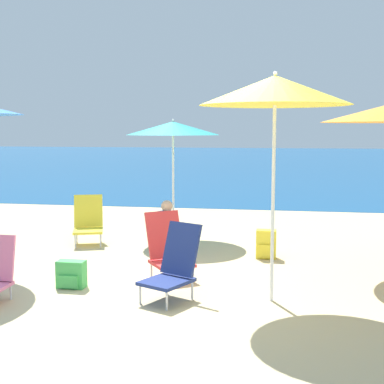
# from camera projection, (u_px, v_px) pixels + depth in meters

# --- Properties ---
(ground_plane) EXTENTS (60.00, 60.00, 0.00)m
(ground_plane) POSITION_uv_depth(u_px,v_px,m) (174.00, 292.00, 5.96)
(ground_plane) COLOR #C6B284
(sea_water) EXTENTS (60.00, 40.00, 0.01)m
(sea_water) POSITION_uv_depth(u_px,v_px,m) (264.00, 160.00, 31.66)
(sea_water) COLOR navy
(sea_water) RESTS_ON ground
(beach_umbrella_yellow) EXTENTS (1.55, 1.55, 2.39)m
(beach_umbrella_yellow) POSITION_uv_depth(u_px,v_px,m) (275.00, 91.00, 5.40)
(beach_umbrella_yellow) COLOR white
(beach_umbrella_yellow) RESTS_ON ground
(beach_umbrella_teal) EXTENTS (1.54, 1.54, 1.97)m
(beach_umbrella_teal) POSITION_uv_depth(u_px,v_px,m) (173.00, 128.00, 8.74)
(beach_umbrella_teal) COLOR white
(beach_umbrella_teal) RESTS_ON ground
(beach_chair_red) EXTENTS (0.70, 0.74, 0.79)m
(beach_chair_red) POSITION_uv_depth(u_px,v_px,m) (168.00, 248.00, 6.51)
(beach_chair_red) COLOR silver
(beach_chair_red) RESTS_ON ground
(beach_chair_yellow) EXTENTS (0.61, 0.69, 0.76)m
(beach_chair_yellow) POSITION_uv_depth(u_px,v_px,m) (88.00, 221.00, 8.44)
(beach_chair_yellow) COLOR silver
(beach_chair_yellow) RESTS_ON ground
(beach_chair_navy) EXTENTS (0.65, 0.74, 0.80)m
(beach_chair_navy) POSITION_uv_depth(u_px,v_px,m) (174.00, 265.00, 5.68)
(beach_chair_navy) COLOR silver
(beach_chair_navy) RESTS_ON ground
(person_seated_near) EXTENTS (0.52, 0.52, 0.76)m
(person_seated_near) POSITION_uv_depth(u_px,v_px,m) (167.00, 231.00, 7.94)
(person_seated_near) COLOR #334C8C
(person_seated_near) RESTS_ON ground
(backpack_green) EXTENTS (0.32, 0.19, 0.31)m
(backpack_green) POSITION_uv_depth(u_px,v_px,m) (71.00, 275.00, 6.10)
(backpack_green) COLOR #47B756
(backpack_green) RESTS_ON ground
(backpack_yellow) EXTENTS (0.28, 0.20, 0.40)m
(backpack_yellow) POSITION_uv_depth(u_px,v_px,m) (266.00, 244.00, 7.49)
(backpack_yellow) COLOR yellow
(backpack_yellow) RESTS_ON ground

